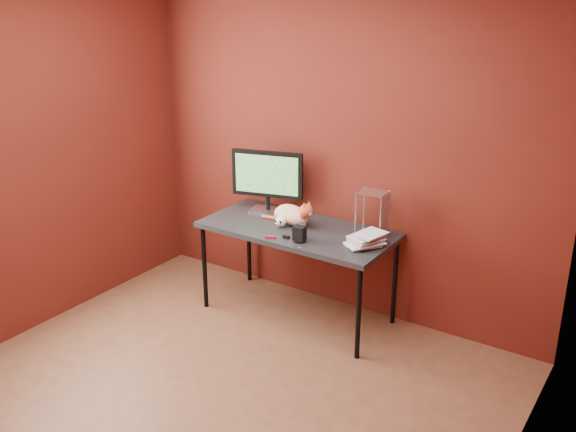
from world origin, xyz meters
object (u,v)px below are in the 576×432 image
Objects in this scene: skull_mug at (281,222)px; speaker at (299,234)px; monitor at (267,178)px; cat at (292,215)px; desk at (297,234)px; book_stack at (363,165)px.

speaker reaches higher than skull_mug.
monitor reaches higher than cat.
cat is at bearing 65.52° from skull_mug.
desk is 12.85× the size of speaker.
cat is 0.36m from speaker.
cat is 5.51× the size of skull_mug.
monitor is at bearing 136.55° from skull_mug.
book_stack is (0.61, -0.04, 0.50)m from cat.
book_stack is at bearing 1.69° from skull_mug.
skull_mug is at bearing 143.70° from speaker.
skull_mug is at bearing -95.69° from cat.
desk is 0.55m from monitor.
speaker is at bearing -148.41° from book_stack.
book_stack reaches higher than monitor.
skull_mug is 0.32m from speaker.
speaker is at bearing -34.59° from skull_mug.
cat is 4.14× the size of speaker.
cat is at bearing 176.67° from book_stack.
monitor is at bearing 138.96° from speaker.
book_stack is at bearing 25.67° from speaker.
book_stack is (0.65, 0.07, 0.54)m from skull_mug.
cat reaches higher than desk.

